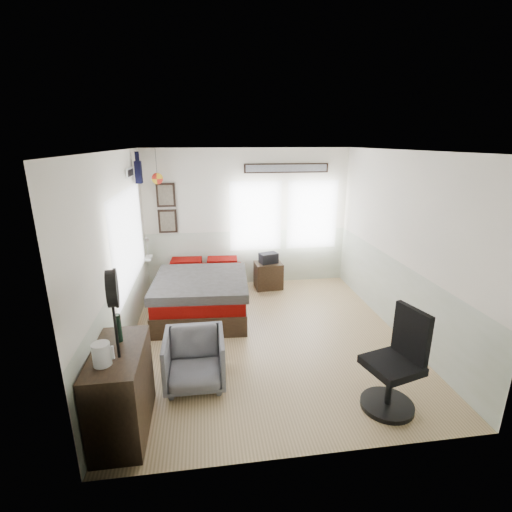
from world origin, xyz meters
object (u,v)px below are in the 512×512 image
object	(u,v)px
dresser	(122,391)
task_chair	(396,369)
armchair	(195,360)
nightstand	(268,275)
bed	(202,292)

from	to	relation	value
dresser	task_chair	distance (m)	2.87
dresser	task_chair	world-z (taller)	task_chair
armchair	nightstand	distance (m)	3.23
task_chair	dresser	bearing A→B (deg)	163.32
dresser	armchair	bearing A→B (deg)	42.54
bed	task_chair	xyz separation A→B (m)	(2.07, -2.78, 0.14)
bed	armchair	size ratio (longest dim) A/B	2.99
bed	dresser	xyz separation A→B (m)	(-0.80, -2.72, 0.13)
armchair	dresser	bearing A→B (deg)	-137.25
nightstand	task_chair	xyz separation A→B (m)	(0.76, -3.62, 0.21)
task_chair	nightstand	bearing A→B (deg)	86.49
armchair	task_chair	size ratio (longest dim) A/B	0.63
armchair	nightstand	xyz separation A→B (m)	(1.40, 2.91, -0.07)
armchair	task_chair	xyz separation A→B (m)	(2.16, -0.71, 0.14)
dresser	bed	bearing A→B (deg)	73.61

